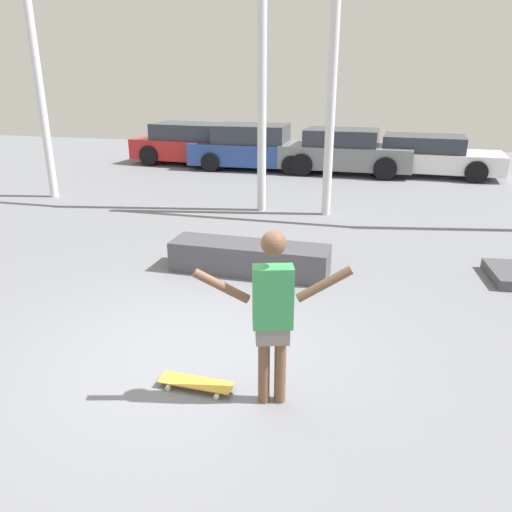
% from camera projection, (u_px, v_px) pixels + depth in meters
% --- Properties ---
extents(ground_plane, '(36.00, 36.00, 0.00)m').
position_uv_depth(ground_plane, '(192.00, 355.00, 5.70)').
color(ground_plane, slate).
extents(skateboarder, '(1.41, 0.50, 1.75)m').
position_uv_depth(skateboarder, '(273.00, 310.00, 4.57)').
color(skateboarder, brown).
rests_on(skateboarder, ground_plane).
extents(skateboard, '(0.78, 0.26, 0.08)m').
position_uv_depth(skateboard, '(196.00, 383.00, 5.09)').
color(skateboard, gold).
rests_on(skateboard, ground_plane).
extents(grind_box, '(2.56, 0.72, 0.49)m').
position_uv_depth(grind_box, '(249.00, 258.00, 8.02)').
color(grind_box, '#47474C').
rests_on(grind_box, ground_plane).
extents(canopy_support_left, '(5.79, 0.20, 6.04)m').
position_uv_depth(canopy_support_left, '(141.00, 42.00, 11.17)').
color(canopy_support_left, silver).
rests_on(canopy_support_left, ground_plane).
extents(canopy_support_right, '(5.79, 0.20, 6.04)m').
position_uv_depth(canopy_support_right, '(481.00, 37.00, 9.52)').
color(canopy_support_right, silver).
rests_on(canopy_support_right, ground_plane).
extents(parked_car_red, '(4.37, 2.21, 1.41)m').
position_uv_depth(parked_car_red, '(192.00, 144.00, 17.61)').
color(parked_car_red, red).
rests_on(parked_car_red, ground_plane).
extents(parked_car_blue, '(4.36, 2.10, 1.45)m').
position_uv_depth(parked_car_blue, '(255.00, 148.00, 16.75)').
color(parked_car_blue, '#284793').
rests_on(parked_car_blue, ground_plane).
extents(parked_car_grey, '(4.16, 1.94, 1.39)m').
position_uv_depth(parked_car_grey, '(345.00, 152.00, 15.95)').
color(parked_car_grey, slate).
rests_on(parked_car_grey, ground_plane).
extents(parked_car_white, '(4.48, 2.09, 1.23)m').
position_uv_depth(parked_car_white, '(427.00, 156.00, 15.66)').
color(parked_car_white, white).
rests_on(parked_car_white, ground_plane).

